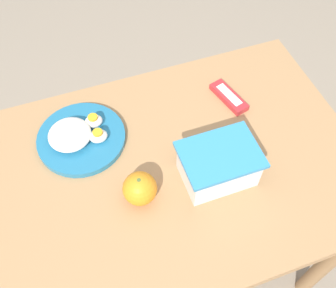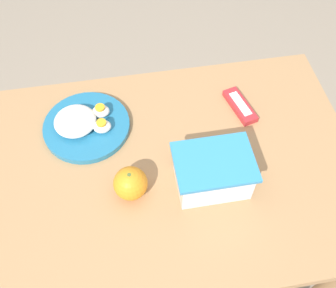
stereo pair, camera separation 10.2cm
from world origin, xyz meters
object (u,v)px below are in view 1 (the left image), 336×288
candy_bar (229,97)px  rice_plate (79,136)px  orange_fruit (140,188)px  food_container (218,166)px

candy_bar → rice_plate: bearing=0.0°
orange_fruit → candy_bar: 0.40m
food_container → candy_bar: size_ratio=1.38×
food_container → rice_plate: bearing=-36.4°
food_container → orange_fruit: food_container is taller
food_container → candy_bar: bearing=-121.5°
food_container → candy_bar: 0.26m
rice_plate → candy_bar: size_ratio=1.73×
rice_plate → candy_bar: bearing=-180.0°
food_container → orange_fruit: (0.20, -0.01, -0.00)m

